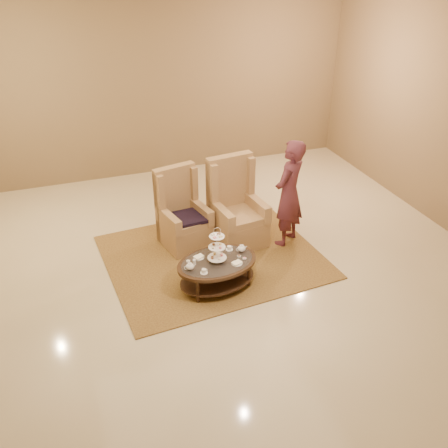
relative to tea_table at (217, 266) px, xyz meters
name	(u,v)px	position (x,y,z in m)	size (l,w,h in m)	color
ground	(221,276)	(0.13, 0.20, -0.35)	(8.00, 8.00, 0.00)	beige
ceiling	(221,276)	(0.13, 0.20, -0.35)	(8.00, 8.00, 0.02)	beige
wall_back	(153,88)	(0.13, 4.20, 1.40)	(8.00, 0.04, 3.50)	olive
rug	(213,256)	(0.17, 0.72, -0.34)	(3.33, 2.84, 0.02)	olive
tea_table	(217,266)	(0.00, 0.00, 0.00)	(1.25, 0.95, 0.96)	black
armchair_left	(182,219)	(-0.14, 1.29, 0.08)	(0.82, 0.84, 1.26)	#A87F4F
armchair_right	(235,214)	(0.68, 1.09, 0.12)	(0.84, 0.86, 1.39)	#A87F4F
person	(289,194)	(1.42, 0.75, 0.52)	(0.75, 0.71, 1.73)	#53232D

